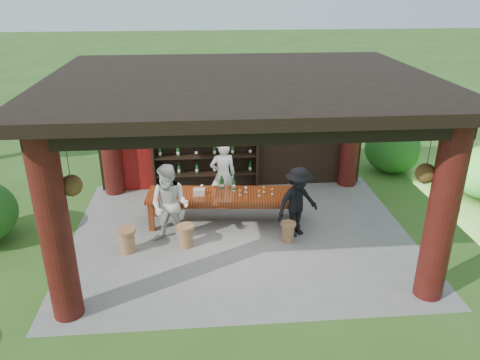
{
  "coord_description": "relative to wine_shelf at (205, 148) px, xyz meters",
  "views": [
    {
      "loc": [
        -0.81,
        -9.02,
        5.23
      ],
      "look_at": [
        0.0,
        0.4,
        1.15
      ],
      "focal_mm": 35.0,
      "sensor_mm": 36.0,
      "label": 1
    }
  ],
  "objects": [
    {
      "name": "tasting_table",
      "position": [
        0.38,
        -1.87,
        -0.58
      ],
      "size": [
        3.55,
        1.21,
        0.75
      ],
      "rotation": [
        0.0,
        0.0,
        -0.09
      ],
      "color": "#561D0C",
      "rests_on": "ground"
    },
    {
      "name": "pavilion",
      "position": [
        0.71,
        -2.02,
        0.92
      ],
      "size": [
        7.5,
        6.0,
        3.6
      ],
      "color": "slate",
      "rests_on": "ground"
    },
    {
      "name": "trees",
      "position": [
        4.67,
        -0.81,
        2.16
      ],
      "size": [
        22.29,
        11.29,
        4.8
      ],
      "color": "#3F2819",
      "rests_on": "ground"
    },
    {
      "name": "stool_near_right",
      "position": [
        1.7,
        -2.8,
        -0.98
      ],
      "size": [
        0.33,
        0.33,
        0.44
      ],
      "rotation": [
        0.0,
        0.0,
        -0.09
      ],
      "color": "brown",
      "rests_on": "ground"
    },
    {
      "name": "ground",
      "position": [
        0.73,
        -2.45,
        -1.21
      ],
      "size": [
        90.0,
        90.0,
        0.0
      ],
      "primitive_type": "plane",
      "color": "#2D5119",
      "rests_on": "ground"
    },
    {
      "name": "shrubs",
      "position": [
        2.42,
        -1.95,
        -0.66
      ],
      "size": [
        14.21,
        8.35,
        1.36
      ],
      "color": "#194C14",
      "rests_on": "ground"
    },
    {
      "name": "stool_far_left",
      "position": [
        -1.69,
        -2.94,
        -0.93
      ],
      "size": [
        0.4,
        0.4,
        0.52
      ],
      "rotation": [
        0.0,
        0.0,
        -0.13
      ],
      "color": "brown",
      "rests_on": "ground"
    },
    {
      "name": "napkin_basket",
      "position": [
        -0.18,
        -1.88,
        -0.39
      ],
      "size": [
        0.28,
        0.2,
        0.14
      ],
      "primitive_type": "cube",
      "rotation": [
        0.0,
        0.0,
        -0.09
      ],
      "color": "#BF6672",
      "rests_on": "tasting_table"
    },
    {
      "name": "table_glasses",
      "position": [
        0.86,
        -1.88,
        -0.39
      ],
      "size": [
        1.65,
        0.47,
        0.15
      ],
      "color": "silver",
      "rests_on": "tasting_table"
    },
    {
      "name": "host",
      "position": [
        0.4,
        -1.04,
        -0.35
      ],
      "size": [
        0.67,
        0.48,
        1.72
      ],
      "primitive_type": "imported",
      "rotation": [
        0.0,
        0.0,
        3.26
      ],
      "color": "white",
      "rests_on": "ground"
    },
    {
      "name": "guest_man",
      "position": [
        1.93,
        -2.54,
        -0.41
      ],
      "size": [
        1.18,
        0.98,
        1.59
      ],
      "primitive_type": "imported",
      "rotation": [
        0.0,
        0.0,
        0.45
      ],
      "color": "black",
      "rests_on": "ground"
    },
    {
      "name": "stool_near_left",
      "position": [
        -0.49,
        -2.83,
        -0.95
      ],
      "size": [
        0.37,
        0.37,
        0.49
      ],
      "rotation": [
        0.0,
        0.0,
        -0.14
      ],
      "color": "brown",
      "rests_on": "ground"
    },
    {
      "name": "guest_woman",
      "position": [
        -0.79,
        -2.65,
        -0.32
      ],
      "size": [
        1.04,
        0.93,
        1.77
      ],
      "primitive_type": "imported",
      "rotation": [
        0.0,
        0.0,
        -0.36
      ],
      "color": "beige",
      "rests_on": "ground"
    },
    {
      "name": "table_bottles",
      "position": [
        0.44,
        -1.59,
        -0.31
      ],
      "size": [
        0.36,
        0.19,
        0.31
      ],
      "color": "#194C1E",
      "rests_on": "tasting_table"
    },
    {
      "name": "wine_shelf",
      "position": [
        0.0,
        0.0,
        0.0
      ],
      "size": [
        2.75,
        0.42,
        2.42
      ],
      "color": "black",
      "rests_on": "ground"
    }
  ]
}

